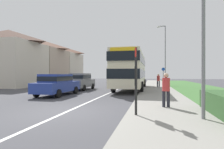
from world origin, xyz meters
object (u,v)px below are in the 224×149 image
object	(u,v)px
double_decker_bus	(131,69)
bus_stop_sign	(136,76)
pedestrian_walking_away	(158,80)
parked_car_blue	(57,84)
street_lamp_mid	(165,52)
pedestrian_at_stop	(166,88)
parked_car_grey	(81,81)
cycle_route_sign	(163,76)

from	to	relation	value
double_decker_bus	bus_stop_sign	bearing A→B (deg)	-82.89
pedestrian_walking_away	bus_stop_sign	size ratio (longest dim) A/B	0.64
parked_car_blue	street_lamp_mid	distance (m)	16.29
bus_stop_sign	pedestrian_at_stop	bearing A→B (deg)	57.09
street_lamp_mid	parked_car_grey	bearing A→B (deg)	-138.19
cycle_route_sign	double_decker_bus	bearing A→B (deg)	-120.40
pedestrian_walking_away	double_decker_bus	bearing A→B (deg)	-132.88
parked_car_grey	street_lamp_mid	size ratio (longest dim) A/B	0.52
pedestrian_at_stop	pedestrian_walking_away	distance (m)	13.43
cycle_route_sign	street_lamp_mid	size ratio (longest dim) A/B	0.30
pedestrian_walking_away	cycle_route_sign	world-z (taller)	cycle_route_sign
parked_car_blue	pedestrian_at_stop	size ratio (longest dim) A/B	2.74
parked_car_blue	pedestrian_walking_away	size ratio (longest dim) A/B	2.74
parked_car_grey	double_decker_bus	bearing A→B (deg)	12.72
pedestrian_at_stop	parked_car_grey	bearing A→B (deg)	130.63
parked_car_blue	bus_stop_sign	distance (m)	8.81
parked_car_blue	parked_car_grey	bearing A→B (deg)	91.78
double_decker_bus	parked_car_grey	bearing A→B (deg)	-167.28
double_decker_bus	parked_car_blue	distance (m)	8.11
parked_car_blue	parked_car_grey	size ratio (longest dim) A/B	1.05
parked_car_grey	bus_stop_sign	world-z (taller)	bus_stop_sign
double_decker_bus	parked_car_grey	world-z (taller)	double_decker_bus
bus_stop_sign	parked_car_grey	bearing A→B (deg)	121.10
pedestrian_walking_away	cycle_route_sign	bearing A→B (deg)	76.34
pedestrian_walking_away	cycle_route_sign	distance (m)	3.21
double_decker_bus	street_lamp_mid	world-z (taller)	street_lamp_mid
street_lamp_mid	bus_stop_sign	bearing A→B (deg)	-96.94
double_decker_bus	bus_stop_sign	world-z (taller)	double_decker_bus
parked_car_grey	bus_stop_sign	size ratio (longest dim) A/B	1.67
parked_car_grey	cycle_route_sign	xyz separation A→B (m)	(8.76, 7.34, 0.49)
double_decker_bus	cycle_route_sign	distance (m)	7.21
pedestrian_at_stop	street_lamp_mid	world-z (taller)	street_lamp_mid
pedestrian_at_stop	pedestrian_walking_away	size ratio (longest dim) A/B	1.00
parked_car_grey	pedestrian_at_stop	xyz separation A→B (m)	(7.86, -9.17, 0.04)
parked_car_grey	street_lamp_mid	distance (m)	12.62
double_decker_bus	street_lamp_mid	distance (m)	8.28
pedestrian_at_stop	pedestrian_walking_away	xyz separation A→B (m)	(0.15, 13.43, 0.00)
double_decker_bus	pedestrian_at_stop	distance (m)	10.74
parked_car_blue	street_lamp_mid	size ratio (longest dim) A/B	0.55
pedestrian_walking_away	street_lamp_mid	size ratio (longest dim) A/B	0.20
parked_car_grey	pedestrian_walking_away	world-z (taller)	parked_car_grey
double_decker_bus	pedestrian_at_stop	bearing A→B (deg)	-75.20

